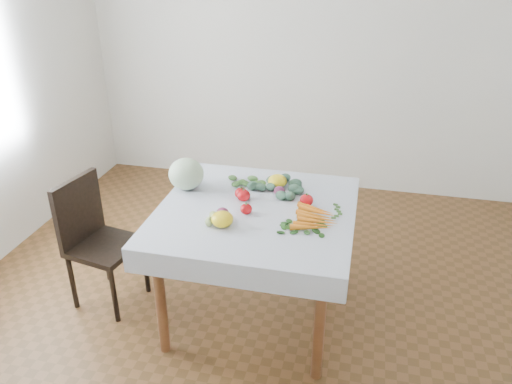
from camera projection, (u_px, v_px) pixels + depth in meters
ground at (256, 312)px, 3.21m from camera, size 4.00×4.00×0.00m
back_wall at (308, 42)px, 4.35m from camera, size 4.00×0.04×2.70m
table at (256, 224)px, 2.92m from camera, size 1.00×1.00×0.75m
tablecloth at (256, 209)px, 2.87m from camera, size 1.12×1.12×0.01m
chair at (94, 234)px, 3.14m from camera, size 0.45×0.45×0.85m
cabbage at (186, 174)px, 3.07m from camera, size 0.25×0.25×0.20m
tomato_a at (243, 195)px, 2.95m from camera, size 0.09×0.09×0.07m
tomato_b at (246, 209)px, 2.81m from camera, size 0.07×0.07×0.06m
tomato_c at (241, 193)px, 2.98m from camera, size 0.08×0.08×0.07m
tomato_d at (307, 200)px, 2.89m from camera, size 0.10×0.10×0.07m
heirloom_back at (278, 181)px, 3.11m from camera, size 0.16×0.16×0.08m
heirloom_front at (222, 219)px, 2.68m from camera, size 0.12×0.12×0.08m
onion_a at (279, 191)px, 3.01m from camera, size 0.08×0.08×0.06m
onion_b at (223, 213)px, 2.77m from camera, size 0.07×0.07×0.06m
tomatillo_cluster at (225, 220)px, 2.71m from camera, size 0.12×0.11×0.05m
carrot_bunch at (316, 218)px, 2.74m from camera, size 0.22×0.30×0.03m
kale_bunch at (281, 186)px, 3.09m from camera, size 0.31×0.31×0.05m
basil_bunch at (303, 227)px, 2.68m from camera, size 0.23×0.20×0.01m
dill_bunch at (248, 182)px, 3.17m from camera, size 0.26×0.19×0.03m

